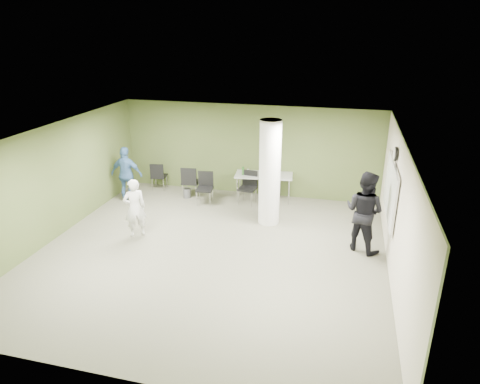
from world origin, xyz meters
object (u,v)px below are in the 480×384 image
(folding_table, at_px, (263,176))
(woman_white, at_px, (135,208))
(chair_back_left, at_px, (158,174))
(man_blue, at_px, (127,174))
(man_black, at_px, (364,212))

(folding_table, relative_size, woman_white, 1.18)
(chair_back_left, relative_size, man_blue, 0.54)
(chair_back_left, height_order, man_blue, man_blue)
(folding_table, height_order, woman_white, woman_white)
(chair_back_left, bearing_deg, folding_table, 172.97)
(folding_table, xyz_separation_m, man_blue, (-3.94, -1.08, 0.08))
(folding_table, distance_m, man_blue, 4.08)
(folding_table, xyz_separation_m, chair_back_left, (-3.43, -0.01, -0.23))
(folding_table, bearing_deg, man_black, -47.26)
(woman_white, height_order, man_black, man_black)
(man_blue, bearing_deg, chair_back_left, -116.80)
(woman_white, bearing_deg, man_blue, -96.33)
(chair_back_left, height_order, woman_white, woman_white)
(chair_back_left, bearing_deg, man_blue, 57.23)
(woman_white, relative_size, man_blue, 0.90)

